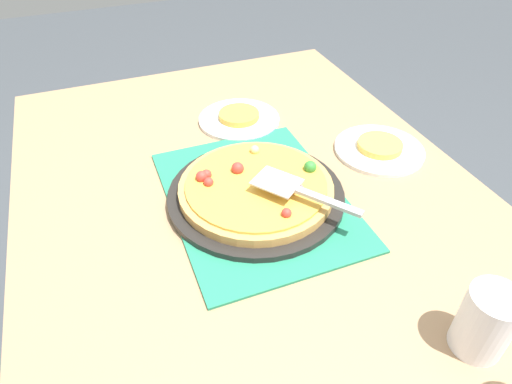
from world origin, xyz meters
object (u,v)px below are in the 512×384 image
Objects in this scene: plate_far_right at (379,150)px; served_slice_left at (239,115)px; pizza_server at (298,190)px; plate_near_left at (239,119)px; served_slice_right at (380,145)px; pizza at (256,187)px; cup_corner at (486,322)px; pizza_pan at (256,194)px.

plate_far_right is 0.38m from served_slice_left.
pizza_server reaches higher than plate_far_right.
plate_far_right is (0.26, 0.28, 0.00)m from plate_near_left.
pizza_server reaches higher than plate_near_left.
plate_near_left is at bearing -133.88° from served_slice_right.
pizza is 0.36m from plate_far_right.
cup_corner reaches higher than served_slice_right.
pizza is 1.50× the size of plate_near_left.
cup_corner is at bearing -17.52° from plate_far_right.
pizza is at bearing 146.67° from pizza_pan.
pizza_pan is at bearing -33.33° from pizza.
cup_corner reaches higher than pizza_pan.
cup_corner is (0.78, 0.11, 0.04)m from served_slice_left.
pizza reaches higher than served_slice_left.
cup_corner is at bearing -17.52° from served_slice_right.
served_slice_left reaches higher than pizza_pan.
cup_corner is (0.45, 0.19, 0.05)m from pizza_pan.
pizza_pan is at bearing -143.47° from pizza_server.
pizza_pan is 1.73× the size of plate_far_right.
pizza reaches higher than pizza_pan.
pizza is at bearing -13.29° from plate_near_left.
plate_near_left is 0.01m from served_slice_left.
pizza is (-0.00, 0.00, 0.02)m from pizza_pan.
served_slice_left is at bearing 166.71° from pizza.
pizza_pan is 0.33m from served_slice_left.
pizza_pan is 1.15× the size of pizza.
plate_far_right is at bearing 0.00° from served_slice_right.
plate_far_right is 1.83× the size of cup_corner.
served_slice_left is (-0.32, 0.08, -0.02)m from pizza.
served_slice_left is 0.92× the size of cup_corner.
plate_near_left is 0.79m from cup_corner.
pizza_server is (0.08, 0.06, 0.06)m from pizza_pan.
pizza is 3.00× the size of served_slice_left.
served_slice_left is (-0.26, -0.28, 0.01)m from plate_far_right.
plate_far_right is at bearing 46.12° from plate_near_left.
served_slice_right is (-0.06, 0.35, 0.01)m from pizza_pan.
served_slice_right is (-0.00, 0.00, 0.01)m from plate_far_right.
plate_far_right is 0.01m from served_slice_right.
plate_far_right is 2.00× the size of served_slice_left.
plate_far_right is at bearing 115.19° from pizza_server.
served_slice_right is 0.52× the size of pizza_server.
plate_far_right is at bearing 162.48° from cup_corner.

